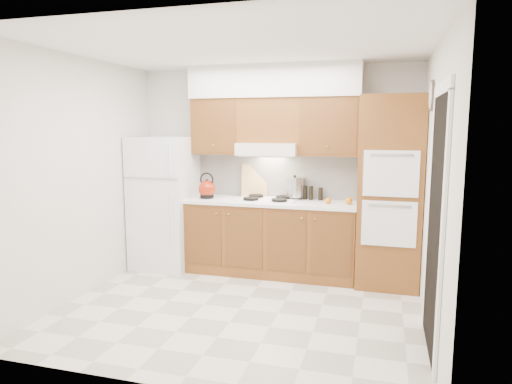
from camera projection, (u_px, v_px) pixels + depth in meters
floor at (240, 309)px, 4.68m from camera, size 3.60×3.60×0.00m
ceiling at (239, 47)px, 4.30m from camera, size 3.60×3.60×0.00m
wall_back at (275, 169)px, 5.92m from camera, size 3.60×0.02×2.60m
wall_left at (83, 178)px, 4.97m from camera, size 0.02×3.00×2.60m
wall_right at (434, 190)px, 4.01m from camera, size 0.02×3.00×2.60m
fridge at (165, 202)px, 6.02m from camera, size 0.75×0.72×1.72m
base_cabinets at (271, 239)px, 5.75m from camera, size 2.11×0.60×0.90m
countertop at (271, 202)px, 5.67m from camera, size 2.13×0.62×0.04m
backsplash at (276, 176)px, 5.91m from camera, size 2.11×0.03×0.56m
oven_cabinet at (390, 192)px, 5.25m from camera, size 0.70×0.65×2.20m
upper_cab_left at (218, 127)px, 5.88m from camera, size 0.63×0.33×0.70m
upper_cab_right at (330, 127)px, 5.49m from camera, size 0.73×0.33×0.70m
range_hood at (269, 149)px, 5.67m from camera, size 0.75×0.45×0.15m
upper_cab_over_hood at (270, 121)px, 5.68m from camera, size 0.75×0.33×0.55m
soffit at (274, 81)px, 5.58m from camera, size 2.13×0.36×0.40m
cooktop at (267, 200)px, 5.70m from camera, size 0.74×0.50×0.01m
doorway at (435, 226)px, 3.71m from camera, size 0.02×0.90×2.10m
wall_clock at (432, 96)px, 4.41m from camera, size 0.02×0.30×0.30m
kettle at (207, 189)px, 5.83m from camera, size 0.27×0.27×0.22m
cutting_board at (254, 181)px, 5.97m from camera, size 0.35×0.18×0.44m
stock_pot at (295, 187)px, 5.76m from camera, size 0.27×0.27×0.24m
condiment_a at (311, 193)px, 5.70m from camera, size 0.05×0.05×0.18m
condiment_b at (305, 192)px, 5.76m from camera, size 0.06×0.06×0.17m
condiment_c at (321, 194)px, 5.67m from camera, size 0.07×0.07×0.16m
orange_near at (349, 201)px, 5.38m from camera, size 0.11×0.11×0.08m
orange_far at (328, 201)px, 5.42m from camera, size 0.09×0.09×0.07m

